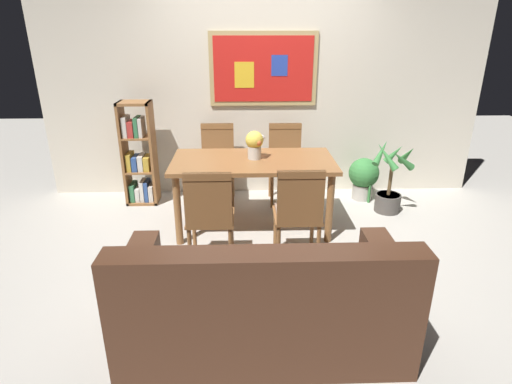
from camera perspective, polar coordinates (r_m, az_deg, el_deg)
ground_plane at (r=4.09m, az=1.82°, el=-7.10°), size 12.00×12.00×0.00m
wall_back_with_painting at (r=5.09m, az=0.95°, el=14.21°), size 5.20×0.14×2.60m
dining_table at (r=4.17m, az=-0.39°, el=3.17°), size 1.60×0.82×0.74m
dining_chair_near_right at (r=3.54m, az=5.79°, el=-2.31°), size 0.40×0.41×0.91m
dining_chair_far_left at (r=4.95m, az=-5.24°, el=4.79°), size 0.40×0.41×0.91m
dining_chair_near_left at (r=3.50m, az=-6.33°, el=-2.63°), size 0.40×0.41×0.91m
dining_chair_far_right at (r=4.95m, az=4.02°, el=4.82°), size 0.40×0.41×0.91m
leather_couch at (r=2.78m, az=0.90°, el=-15.10°), size 1.80×0.84×0.84m
bookshelf at (r=5.04m, az=-15.62°, el=4.44°), size 0.36×0.28×1.19m
potted_ivy at (r=5.19m, az=14.43°, el=2.04°), size 0.36×0.36×0.59m
potted_palm at (r=4.90m, az=17.76°, el=0.83°), size 0.44×0.46×0.82m
flower_vase at (r=4.13m, az=-0.18°, el=6.65°), size 0.19×0.18×0.28m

